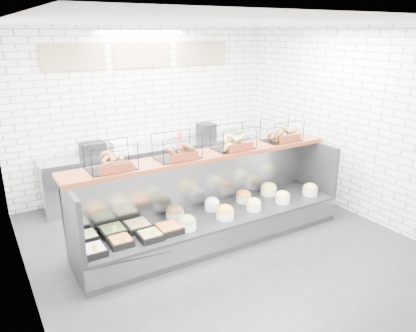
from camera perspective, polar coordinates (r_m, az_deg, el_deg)
ground at (r=5.84m, az=2.45°, el=-11.41°), size 5.50×5.50×0.00m
room_shell at (r=5.64m, az=-0.66°, el=9.80°), size 5.02×5.51×3.01m
display_case at (r=5.94m, az=0.53°, el=-7.28°), size 4.00×0.90×1.20m
bagel_shelf at (r=5.72m, az=-0.22°, el=2.85°), size 4.10×0.50×0.40m
prep_counter at (r=7.61m, az=-7.60°, el=-0.39°), size 4.00×0.60×1.20m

